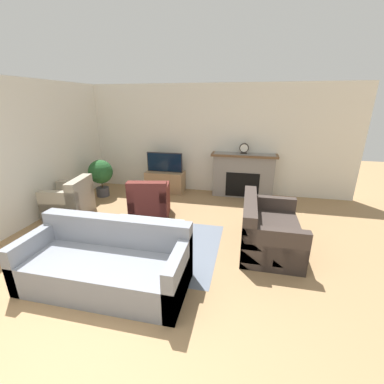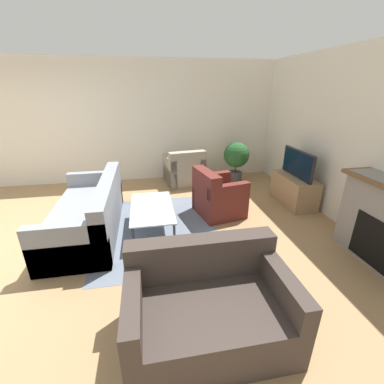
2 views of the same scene
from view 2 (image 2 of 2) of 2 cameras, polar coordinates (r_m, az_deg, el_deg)
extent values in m
plane|color=#9E7A51|center=(4.62, -35.41, -9.43)|extent=(20.00, 20.00, 0.00)
cube|color=silver|center=(4.78, 30.68, 10.12)|extent=(8.14, 0.06, 2.70)
cube|color=silver|center=(6.23, -5.71, 15.22)|extent=(0.06, 8.09, 2.70)
cube|color=slate|center=(4.18, -7.51, -8.15)|extent=(2.37, 1.84, 0.00)
cube|color=black|center=(3.85, 36.16, -9.76)|extent=(0.81, 0.01, 0.60)
cube|color=#997A56|center=(5.30, 21.65, 0.42)|extent=(0.99, 0.47, 0.55)
cube|color=#232328|center=(5.14, 22.48, 5.84)|extent=(0.93, 0.05, 0.50)
cube|color=black|center=(5.13, 22.22, 5.84)|extent=(0.89, 0.01, 0.46)
cube|color=gray|center=(4.32, -22.35, -5.58)|extent=(2.11, 0.92, 0.42)
cube|color=gray|center=(4.09, -18.24, -0.23)|extent=(2.11, 0.20, 0.40)
cube|color=gray|center=(5.16, -20.56, 0.66)|extent=(0.14, 0.92, 0.66)
cube|color=gray|center=(3.43, -25.70, -11.39)|extent=(0.14, 0.92, 0.66)
cube|color=#3D332D|center=(2.53, 3.79, -26.31)|extent=(0.91, 1.41, 0.42)
cube|color=#3D332D|center=(2.51, 2.05, -14.11)|extent=(0.20, 1.41, 0.40)
cube|color=#3D332D|center=(2.41, -12.61, -25.94)|extent=(0.91, 0.14, 0.66)
cube|color=#3D332D|center=(2.63, 18.40, -21.58)|extent=(0.91, 0.14, 0.66)
cube|color=#9E937F|center=(6.00, -1.80, 3.86)|extent=(0.87, 0.91, 0.42)
cube|color=#9E937F|center=(5.62, -1.01, 6.96)|extent=(0.32, 0.83, 0.40)
cube|color=#9E937F|center=(6.06, 1.23, 5.26)|extent=(0.78, 0.25, 0.66)
cube|color=#9E937F|center=(5.88, -4.95, 4.63)|extent=(0.78, 0.25, 0.66)
cube|color=#5B231E|center=(4.58, 6.04, -2.32)|extent=(0.90, 0.87, 0.42)
cube|color=#5B231E|center=(4.31, 3.17, 2.09)|extent=(0.79, 0.35, 0.40)
cube|color=#5B231E|center=(4.28, 8.06, -2.47)|extent=(0.28, 0.74, 0.66)
cube|color=#5B231E|center=(4.79, 4.35, 0.44)|extent=(0.28, 0.74, 0.66)
cylinder|color=#333338|center=(4.59, -12.49, -2.98)|extent=(0.04, 0.04, 0.38)
cylinder|color=#333338|center=(3.62, -12.89, -10.29)|extent=(0.04, 0.04, 0.38)
cylinder|color=#333338|center=(4.59, -5.51, -2.51)|extent=(0.04, 0.04, 0.38)
cylinder|color=#333338|center=(3.63, -3.93, -9.67)|extent=(0.04, 0.04, 0.38)
cube|color=silver|center=(4.00, -8.90, -3.42)|extent=(1.17, 0.64, 0.02)
cylinder|color=#47474C|center=(6.30, 9.54, 3.52)|extent=(0.31, 0.31, 0.22)
cylinder|color=#4C3823|center=(6.24, 9.66, 5.25)|extent=(0.03, 0.03, 0.18)
sphere|color=#235628|center=(6.15, 9.85, 8.13)|extent=(0.59, 0.59, 0.59)
camera|label=1|loc=(4.02, -71.74, 10.14)|focal=24.00mm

